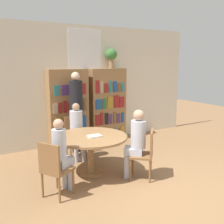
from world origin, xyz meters
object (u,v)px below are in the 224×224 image
(seated_reader_right, at_px, (136,139))
(seated_reader_back, at_px, (62,152))
(bookshelf_left, at_px, (68,109))
(flower_vase, at_px, (111,56))
(librarian_standing, at_px, (76,104))
(bookshelf_right, at_px, (107,105))
(reading_table, at_px, (91,141))
(chair_far_side, at_px, (146,152))
(seated_reader_left, at_px, (77,128))
(chair_left_side, at_px, (75,135))
(chair_near_camera, at_px, (54,167))

(seated_reader_right, height_order, seated_reader_back, seated_reader_right)
(bookshelf_left, height_order, flower_vase, flower_vase)
(librarian_standing, bearing_deg, bookshelf_right, 24.60)
(reading_table, height_order, chair_far_side, chair_far_side)
(chair_far_side, height_order, seated_reader_left, seated_reader_left)
(chair_left_side, relative_size, seated_reader_back, 0.73)
(chair_near_camera, relative_size, seated_reader_right, 0.71)
(seated_reader_right, bearing_deg, chair_far_side, -90.00)
(reading_table, xyz_separation_m, seated_reader_left, (0.07, 0.84, 0.06))
(chair_near_camera, bearing_deg, chair_far_side, 54.00)
(chair_near_camera, bearing_deg, seated_reader_back, 90.00)
(reading_table, relative_size, seated_reader_left, 1.10)
(seated_reader_left, bearing_deg, seated_reader_back, 63.16)
(seated_reader_right, bearing_deg, reading_table, 90.00)
(chair_near_camera, relative_size, librarian_standing, 0.48)
(reading_table, xyz_separation_m, chair_left_side, (0.08, 1.01, -0.14))
(seated_reader_left, distance_m, seated_reader_right, 1.49)
(bookshelf_left, xyz_separation_m, seated_reader_left, (-0.17, -0.97, -0.25))
(chair_far_side, height_order, seated_reader_right, seated_reader_right)
(seated_reader_left, height_order, seated_reader_right, seated_reader_right)
(seated_reader_right, relative_size, librarian_standing, 0.68)
(seated_reader_left, bearing_deg, chair_near_camera, 60.17)
(seated_reader_back, bearing_deg, chair_far_side, 49.74)
(seated_reader_right, bearing_deg, bookshelf_left, 50.22)
(chair_left_side, xyz_separation_m, seated_reader_back, (-0.79, -1.45, 0.18))
(reading_table, xyz_separation_m, chair_far_side, (0.77, -0.66, -0.14))
(bookshelf_left, distance_m, librarian_standing, 0.54)
(chair_near_camera, xyz_separation_m, seated_reader_back, (0.16, 0.10, 0.18))
(chair_near_camera, height_order, librarian_standing, librarian_standing)
(chair_left_side, distance_m, seated_reader_left, 0.27)
(seated_reader_left, relative_size, librarian_standing, 0.66)
(seated_reader_left, bearing_deg, chair_far_side, 119.83)
(seated_reader_right, bearing_deg, seated_reader_back, 125.73)
(seated_reader_back, relative_size, librarian_standing, 0.66)
(bookshelf_right, xyz_separation_m, flower_vase, (0.12, 0.00, 1.29))
(bookshelf_right, xyz_separation_m, chair_left_side, (-1.26, -0.79, -0.45))
(chair_left_side, bearing_deg, bookshelf_left, -96.64)
(bookshelf_left, relative_size, reading_table, 1.41)
(flower_vase, xyz_separation_m, seated_reader_left, (-1.40, -0.97, -1.55))
(chair_near_camera, height_order, chair_left_side, same)
(chair_far_side, relative_size, seated_reader_back, 0.73)
(flower_vase, relative_size, seated_reader_back, 0.41)
(seated_reader_back, xyz_separation_m, librarian_standing, (0.96, 1.73, 0.47))
(chair_left_side, bearing_deg, librarian_standing, -115.41)
(chair_near_camera, bearing_deg, bookshelf_right, 105.18)
(flower_vase, height_order, chair_far_side, flower_vase)
(bookshelf_left, relative_size, seated_reader_left, 1.56)
(bookshelf_left, relative_size, librarian_standing, 1.03)
(flower_vase, distance_m, chair_left_side, 2.37)
(seated_reader_left, xyz_separation_m, librarian_standing, (0.18, 0.47, 0.45))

